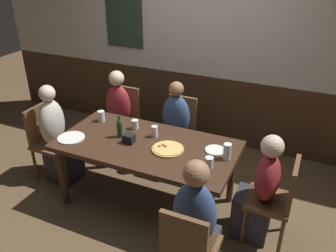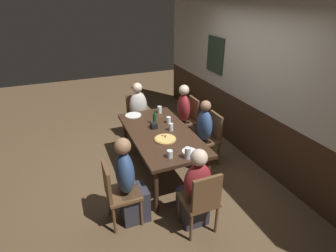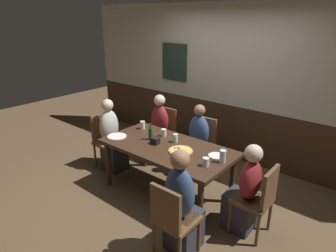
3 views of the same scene
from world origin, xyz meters
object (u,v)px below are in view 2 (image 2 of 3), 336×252
at_px(chair_head_west, 137,114).
at_px(person_head_east, 195,193).
at_px(chair_head_east, 202,199).
at_px(highball_clear, 170,154).
at_px(dining_table, 161,136).
at_px(pint_glass_amber, 171,128).
at_px(chair_right_near, 117,191).
at_px(chair_mid_far, 210,136).
at_px(pint_glass_stout, 188,154).
at_px(condiment_caddy, 154,125).
at_px(tumbler_water, 160,110).
at_px(person_head_west, 140,118).
at_px(plate_white_small, 189,151).
at_px(beer_bottle_green, 155,118).
at_px(person_left_far, 181,119).
at_px(chair_left_far, 189,117).
at_px(person_right_near, 130,187).
at_px(plate_white_large, 133,115).
at_px(person_mid_far, 201,138).
at_px(pint_glass_pale, 169,120).
at_px(pizza, 165,139).

distance_m(chair_head_west, person_head_east, 2.48).
xyz_separation_m(chair_head_east, highball_clear, (-0.62, -0.14, 0.29)).
xyz_separation_m(chair_head_west, person_head_east, (2.48, 0.00, -0.03)).
height_order(dining_table, pint_glass_amber, pint_glass_amber).
height_order(chair_right_near, pint_glass_amber, chair_right_near).
distance_m(chair_mid_far, chair_head_west, 1.59).
distance_m(pint_glass_stout, condiment_caddy, 0.99).
xyz_separation_m(tumbler_water, condiment_caddy, (0.53, -0.30, -0.01)).
xyz_separation_m(chair_right_near, person_head_west, (-1.96, 0.88, -0.00)).
bearing_deg(person_head_west, plate_white_small, 4.75).
bearing_deg(condiment_caddy, chair_mid_far, 79.67).
distance_m(chair_right_near, tumbler_water, 1.89).
height_order(person_head_east, beer_bottle_green, person_head_east).
bearing_deg(person_left_far, chair_right_near, -44.97).
xyz_separation_m(chair_left_far, pint_glass_amber, (0.81, -0.71, 0.30)).
bearing_deg(chair_head_east, chair_right_near, -120.86).
bearing_deg(chair_head_east, dining_table, 180.00).
bearing_deg(chair_head_west, person_left_far, 53.78).
distance_m(person_right_near, person_head_east, 0.80).
xyz_separation_m(chair_head_west, plate_white_large, (0.56, -0.22, 0.25)).
distance_m(person_mid_far, pint_glass_pale, 0.62).
xyz_separation_m(dining_table, person_right_near, (0.80, -0.72, -0.16)).
xyz_separation_m(tumbler_water, pint_glass_amber, (0.71, -0.08, -0.00)).
distance_m(chair_right_near, pizza, 1.05).
bearing_deg(person_head_east, pizza, -178.41).
bearing_deg(pint_glass_amber, plate_white_large, -153.31).
height_order(pizza, pint_glass_amber, pint_glass_amber).
bearing_deg(chair_mid_far, person_head_west, -142.90).
bearing_deg(person_mid_far, chair_head_east, -28.41).
distance_m(dining_table, chair_head_east, 1.33).
height_order(person_right_near, person_head_west, person_right_near).
xyz_separation_m(pint_glass_amber, beer_bottle_green, (-0.33, -0.15, 0.05)).
bearing_deg(highball_clear, condiment_caddy, 173.92).
bearing_deg(chair_left_far, pint_glass_pale, -49.96).
bearing_deg(tumbler_water, plate_white_small, -3.84).
bearing_deg(chair_left_far, pint_glass_stout, -26.99).
distance_m(highball_clear, plate_white_small, 0.30).
bearing_deg(dining_table, person_head_west, 180.00).
bearing_deg(chair_mid_far, plate_white_small, -47.16).
relative_size(person_mid_far, pint_glass_amber, 9.50).
bearing_deg(dining_table, plate_white_large, -163.63).
relative_size(chair_head_west, beer_bottle_green, 3.54).
bearing_deg(chair_left_far, condiment_caddy, -55.92).
distance_m(chair_left_far, beer_bottle_green, 1.05).
distance_m(chair_mid_far, pint_glass_pale, 0.75).
bearing_deg(tumbler_water, pint_glass_amber, -6.40).
height_order(person_right_near, pint_glass_pale, person_right_near).
xyz_separation_m(person_mid_far, beer_bottle_green, (-0.31, -0.70, 0.36)).
bearing_deg(person_mid_far, person_left_far, 179.93).
bearing_deg(beer_bottle_green, person_left_far, 124.62).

